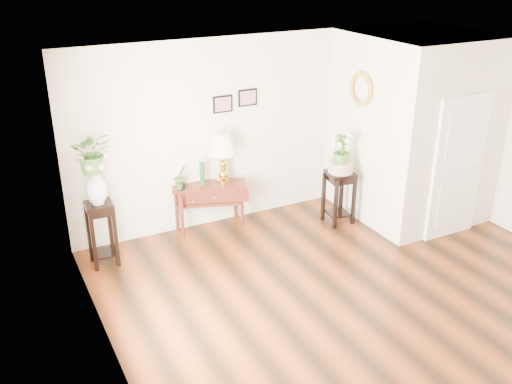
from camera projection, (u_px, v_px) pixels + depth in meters
floor at (365, 296)px, 6.99m from camera, size 6.00×5.50×0.02m
ceiling at (386, 67)px, 5.87m from camera, size 6.00×5.50×0.02m
wall_back at (262, 128)px, 8.67m from camera, size 6.00×0.02×2.80m
wall_left at (110, 252)px, 5.18m from camera, size 0.02×5.50×2.80m
partition at (412, 126)px, 8.75m from camera, size 1.80×1.95×2.80m
door at (457, 168)px, 8.08m from camera, size 0.90×0.05×2.10m
art_print_left at (223, 104)px, 8.21m from camera, size 0.30×0.02×0.25m
art_print_right at (248, 98)px, 8.35m from camera, size 0.30×0.02×0.25m
wall_ornament at (361, 89)px, 8.20m from camera, size 0.07×0.51×0.51m
console_table at (210, 206)px, 8.54m from camera, size 1.14×0.70×0.72m
table_lamp at (223, 159)px, 8.35m from camera, size 0.55×0.55×0.75m
green_vase at (202, 174)px, 8.28m from camera, size 0.09×0.09×0.35m
potted_plant at (180, 178)px, 8.14m from camera, size 0.24×0.21×0.36m
plant_stand_a at (102, 234)px, 7.54m from camera, size 0.36×0.36×0.89m
porcelain_vase at (96, 187)px, 7.27m from camera, size 0.28×0.28×0.48m
lily_arrangement at (92, 154)px, 7.09m from camera, size 0.57×0.51×0.55m
plant_stand_b at (339, 197)px, 8.71m from camera, size 0.45×0.45×0.83m
ceramic_bowl at (341, 167)px, 8.51m from camera, size 0.46×0.46×0.16m
narcissus at (342, 150)px, 8.40m from camera, size 0.31×0.31×0.46m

